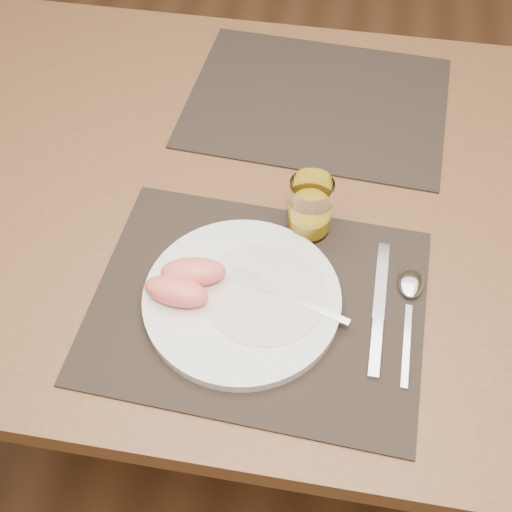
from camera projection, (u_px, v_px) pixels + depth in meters
The scene contains 11 objects.
ground at pixel (274, 395), 1.61m from camera, with size 5.00×5.00×0.00m, color brown.
table at pixel (283, 224), 1.08m from camera, with size 1.40×0.90×0.75m.
placemat_near at pixel (258, 304), 0.88m from camera, with size 0.45×0.35×0.00m, color #2C231B.
placemat_far at pixel (317, 101), 1.14m from camera, with size 0.45×0.35×0.00m, color #2C231B.
plate at pixel (242, 299), 0.87m from camera, with size 0.27×0.27×0.02m, color white.
plate_dressing at pixel (265, 292), 0.87m from camera, with size 0.17×0.17×0.00m.
fork at pixel (279, 293), 0.87m from camera, with size 0.17×0.07×0.00m.
knife at pixel (378, 318), 0.86m from camera, with size 0.02×0.22×0.01m.
spoon at pixel (410, 291), 0.88m from camera, with size 0.04×0.19×0.01m.
juice_glass at pixel (310, 209), 0.93m from camera, with size 0.06×0.06×0.10m.
grapefruit_wedges at pixel (185, 281), 0.86m from camera, with size 0.11×0.09×0.04m.
Camera 1 is at (0.07, -0.69, 1.49)m, focal length 45.00 mm.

